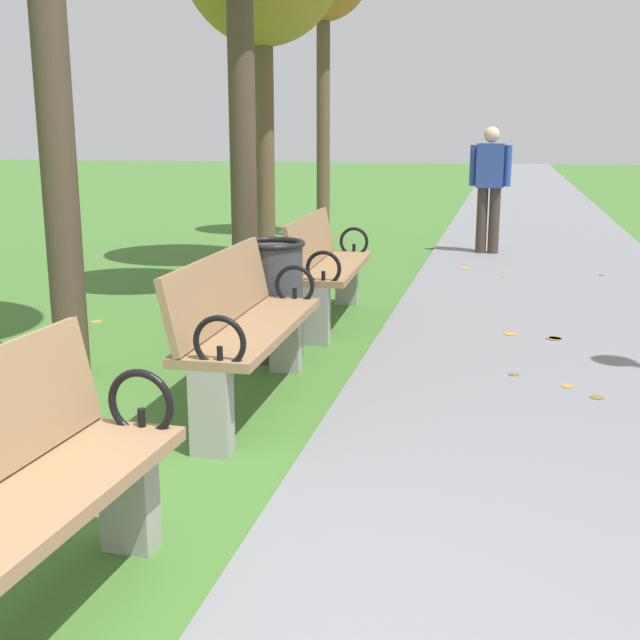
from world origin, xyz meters
TOP-DOWN VIEW (x-y plane):
  - paved_walkway at (1.41, 18.00)m, footprint 2.82×44.00m
  - park_bench_2 at (-0.50, 2.55)m, footprint 0.50×1.61m
  - park_bench_3 at (-0.50, 4.77)m, footprint 0.53×1.62m
  - pedestrian_walking at (0.71, 9.04)m, footprint 0.53×0.25m
  - trash_bin at (-0.65, 3.62)m, footprint 0.48×0.48m
  - scattered_leaves at (-0.16, 3.81)m, footprint 4.65×9.18m

SIDE VIEW (x-z plane):
  - paved_walkway at x=1.41m, z-range 0.00..0.02m
  - scattered_leaves at x=-0.16m, z-range 0.00..0.02m
  - trash_bin at x=-0.65m, z-range 0.00..0.84m
  - park_bench_2 at x=-0.50m, z-range 0.04..0.93m
  - park_bench_3 at x=-0.50m, z-range 0.04..0.93m
  - pedestrian_walking at x=0.71m, z-range 0.12..1.74m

